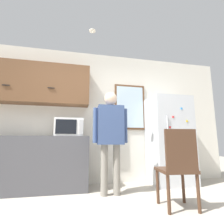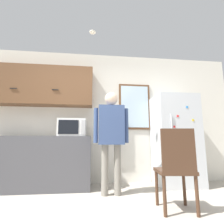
{
  "view_description": "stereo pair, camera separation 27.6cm",
  "coord_description": "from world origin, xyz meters",
  "views": [
    {
      "loc": [
        -0.33,
        -1.58,
        0.8
      ],
      "look_at": [
        0.25,
        1.08,
        1.27
      ],
      "focal_mm": 28.0,
      "sensor_mm": 36.0,
      "label": 1
    },
    {
      "loc": [
        -0.06,
        -1.62,
        0.8
      ],
      "look_at": [
        0.25,
        1.08,
        1.27
      ],
      "focal_mm": 28.0,
      "sensor_mm": 36.0,
      "label": 2
    }
  ],
  "objects": [
    {
      "name": "refrigerator",
      "position": [
        1.55,
        1.64,
        0.85
      ],
      "size": [
        0.79,
        0.67,
        1.71
      ],
      "color": "silver",
      "rests_on": "ground_plane"
    },
    {
      "name": "chair",
      "position": [
        0.94,
        0.43,
        0.53
      ],
      "size": [
        0.47,
        0.47,
        0.96
      ],
      "rotation": [
        0.0,
        0.0,
        3.02
      ],
      "color": "#472D1E",
      "rests_on": "ground_plane"
    },
    {
      "name": "counter",
      "position": [
        -1.13,
        1.67,
        0.45
      ],
      "size": [
        2.13,
        0.6,
        0.9
      ],
      "color": "#4C4C51",
      "rests_on": "ground_plane"
    },
    {
      "name": "person",
      "position": [
        0.25,
        1.2,
        0.98
      ],
      "size": [
        0.56,
        0.23,
        1.62
      ],
      "rotation": [
        0.0,
        0.0,
        -0.03
      ],
      "color": "gray",
      "rests_on": "ground_plane"
    },
    {
      "name": "upper_cabinets",
      "position": [
        -1.13,
        1.81,
        1.89
      ],
      "size": [
        2.13,
        0.34,
        0.77
      ],
      "color": "brown"
    },
    {
      "name": "back_wall",
      "position": [
        0.0,
        2.0,
        1.35
      ],
      "size": [
        6.0,
        0.06,
        2.7
      ],
      "color": "silver",
      "rests_on": "ground_plane"
    },
    {
      "name": "ceiling_light",
      "position": [
        -0.08,
        1.13,
        2.68
      ],
      "size": [
        0.11,
        0.11,
        0.01
      ],
      "color": "white"
    },
    {
      "name": "microwave",
      "position": [
        -0.41,
        1.6,
        1.05
      ],
      "size": [
        0.48,
        0.41,
        0.31
      ],
      "color": "white",
      "rests_on": "counter"
    },
    {
      "name": "window",
      "position": [
        0.84,
        1.96,
        1.55
      ],
      "size": [
        0.67,
        0.05,
        0.98
      ],
      "color": "brown"
    }
  ]
}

